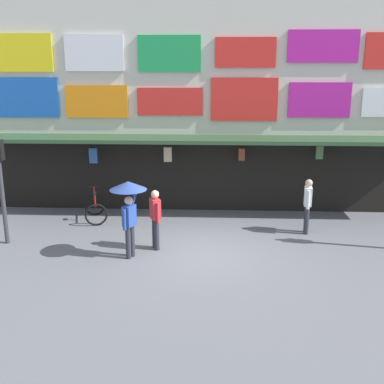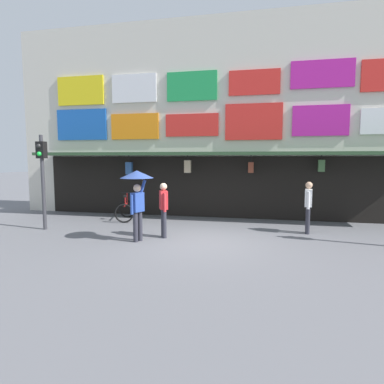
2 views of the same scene
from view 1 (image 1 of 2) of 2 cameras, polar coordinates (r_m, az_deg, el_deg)
ground_plane at (r=12.77m, az=1.39°, el=-7.52°), size 80.00×80.00×0.00m
shopfront at (r=16.37m, az=1.85°, el=11.81°), size 18.00×2.60×8.00m
traffic_light_near at (r=13.91m, az=-22.42°, el=2.46°), size 0.29×0.33×3.20m
bicycle_parked at (r=15.62m, az=-11.70°, el=-2.01°), size 1.02×1.32×1.05m
pedestrian_with_umbrella at (r=12.11m, az=-7.75°, el=-0.71°), size 0.96×0.96×2.08m
pedestrian_in_yellow at (r=14.39m, az=13.91°, el=-1.32°), size 0.27×0.53×1.68m
pedestrian_in_red at (r=12.81m, az=-4.49°, el=-2.97°), size 0.35×0.49×1.68m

